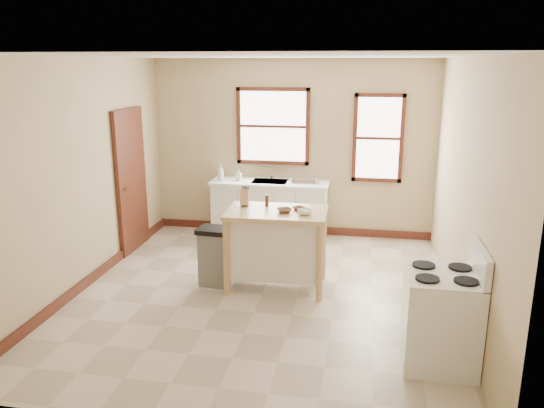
{
  "coord_description": "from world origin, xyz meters",
  "views": [
    {
      "loc": [
        1.16,
        -5.83,
        2.73
      ],
      "look_at": [
        0.05,
        0.4,
        1.04
      ],
      "focal_mm": 35.0,
      "sensor_mm": 36.0,
      "label": 1
    }
  ],
  "objects_px": {
    "bowl_b": "(299,208)",
    "pepper_grinder": "(267,201)",
    "knife_block": "(245,198)",
    "gas_stove": "(441,305)",
    "dish_rack": "(305,180)",
    "bowl_c": "(305,212)",
    "soap_bottle_b": "(239,175)",
    "trash_bin": "(214,256)",
    "bowl_a": "(284,210)",
    "kitchen_island": "(277,249)",
    "soap_bottle_a": "(221,173)"
  },
  "relations": [
    {
      "from": "soap_bottle_a",
      "to": "soap_bottle_b",
      "type": "relative_size",
      "value": 1.48
    },
    {
      "from": "bowl_c",
      "to": "trash_bin",
      "type": "distance_m",
      "value": 1.31
    },
    {
      "from": "pepper_grinder",
      "to": "bowl_a",
      "type": "bearing_deg",
      "value": -41.05
    },
    {
      "from": "pepper_grinder",
      "to": "bowl_c",
      "type": "distance_m",
      "value": 0.58
    },
    {
      "from": "soap_bottle_b",
      "to": "pepper_grinder",
      "type": "distance_m",
      "value": 1.91
    },
    {
      "from": "kitchen_island",
      "to": "knife_block",
      "type": "relative_size",
      "value": 6.07
    },
    {
      "from": "soap_bottle_a",
      "to": "gas_stove",
      "type": "distance_m",
      "value": 4.45
    },
    {
      "from": "soap_bottle_b",
      "to": "bowl_b",
      "type": "xyz_separation_m",
      "value": [
        1.19,
        -1.83,
        0.0
      ]
    },
    {
      "from": "soap_bottle_b",
      "to": "pepper_grinder",
      "type": "xyz_separation_m",
      "value": [
        0.78,
        -1.74,
        0.06
      ]
    },
    {
      "from": "kitchen_island",
      "to": "soap_bottle_a",
      "type": "bearing_deg",
      "value": 122.01
    },
    {
      "from": "bowl_b",
      "to": "bowl_c",
      "type": "relative_size",
      "value": 0.8
    },
    {
      "from": "bowl_b",
      "to": "pepper_grinder",
      "type": "bearing_deg",
      "value": 168.54
    },
    {
      "from": "bowl_a",
      "to": "gas_stove",
      "type": "distance_m",
      "value": 2.22
    },
    {
      "from": "bowl_b",
      "to": "dish_rack",
      "type": "bearing_deg",
      "value": 94.19
    },
    {
      "from": "bowl_b",
      "to": "soap_bottle_a",
      "type": "bearing_deg",
      "value": 129.87
    },
    {
      "from": "soap_bottle_b",
      "to": "bowl_a",
      "type": "relative_size",
      "value": 0.93
    },
    {
      "from": "kitchen_island",
      "to": "bowl_c",
      "type": "bearing_deg",
      "value": -17.34
    },
    {
      "from": "bowl_c",
      "to": "trash_bin",
      "type": "bearing_deg",
      "value": 178.06
    },
    {
      "from": "soap_bottle_a",
      "to": "dish_rack",
      "type": "height_order",
      "value": "soap_bottle_a"
    },
    {
      "from": "bowl_a",
      "to": "soap_bottle_a",
      "type": "bearing_deg",
      "value": 124.67
    },
    {
      "from": "gas_stove",
      "to": "soap_bottle_a",
      "type": "bearing_deg",
      "value": 132.37
    },
    {
      "from": "soap_bottle_b",
      "to": "kitchen_island",
      "type": "height_order",
      "value": "soap_bottle_b"
    },
    {
      "from": "pepper_grinder",
      "to": "bowl_a",
      "type": "xyz_separation_m",
      "value": [
        0.26,
        -0.22,
        -0.05
      ]
    },
    {
      "from": "dish_rack",
      "to": "bowl_c",
      "type": "distance_m",
      "value": 2.03
    },
    {
      "from": "trash_bin",
      "to": "soap_bottle_b",
      "type": "bearing_deg",
      "value": 99.16
    },
    {
      "from": "soap_bottle_a",
      "to": "dish_rack",
      "type": "relative_size",
      "value": 0.63
    },
    {
      "from": "soap_bottle_a",
      "to": "dish_rack",
      "type": "distance_m",
      "value": 1.33
    },
    {
      "from": "soap_bottle_a",
      "to": "pepper_grinder",
      "type": "xyz_separation_m",
      "value": [
        1.05,
        -1.67,
        0.02
      ]
    },
    {
      "from": "soap_bottle_b",
      "to": "pepper_grinder",
      "type": "height_order",
      "value": "pepper_grinder"
    },
    {
      "from": "dish_rack",
      "to": "gas_stove",
      "type": "height_order",
      "value": "gas_stove"
    },
    {
      "from": "kitchen_island",
      "to": "gas_stove",
      "type": "xyz_separation_m",
      "value": [
        1.78,
        -1.44,
        0.08
      ]
    },
    {
      "from": "dish_rack",
      "to": "trash_bin",
      "type": "distance_m",
      "value": 2.26
    },
    {
      "from": "soap_bottle_b",
      "to": "trash_bin",
      "type": "bearing_deg",
      "value": -72.95
    },
    {
      "from": "knife_block",
      "to": "bowl_a",
      "type": "relative_size",
      "value": 1.08
    },
    {
      "from": "pepper_grinder",
      "to": "bowl_b",
      "type": "xyz_separation_m",
      "value": [
        0.41,
        -0.08,
        -0.06
      ]
    },
    {
      "from": "knife_block",
      "to": "bowl_c",
      "type": "distance_m",
      "value": 0.84
    },
    {
      "from": "soap_bottle_b",
      "to": "bowl_a",
      "type": "height_order",
      "value": "soap_bottle_b"
    },
    {
      "from": "bowl_c",
      "to": "gas_stove",
      "type": "height_order",
      "value": "gas_stove"
    },
    {
      "from": "soap_bottle_a",
      "to": "bowl_b",
      "type": "bearing_deg",
      "value": -58.86
    },
    {
      "from": "bowl_b",
      "to": "trash_bin",
      "type": "distance_m",
      "value": 1.23
    },
    {
      "from": "bowl_c",
      "to": "gas_stove",
      "type": "relative_size",
      "value": 0.16
    },
    {
      "from": "kitchen_island",
      "to": "knife_block",
      "type": "height_order",
      "value": "knife_block"
    },
    {
      "from": "gas_stove",
      "to": "bowl_c",
      "type": "bearing_deg",
      "value": 136.67
    },
    {
      "from": "pepper_grinder",
      "to": "bowl_c",
      "type": "relative_size",
      "value": 0.83
    },
    {
      "from": "trash_bin",
      "to": "dish_rack",
      "type": "bearing_deg",
      "value": 70.31
    },
    {
      "from": "pepper_grinder",
      "to": "trash_bin",
      "type": "height_order",
      "value": "pepper_grinder"
    },
    {
      "from": "dish_rack",
      "to": "bowl_c",
      "type": "bearing_deg",
      "value": -78.41
    },
    {
      "from": "knife_block",
      "to": "gas_stove",
      "type": "bearing_deg",
      "value": -42.69
    },
    {
      "from": "soap_bottle_b",
      "to": "bowl_b",
      "type": "distance_m",
      "value": 2.18
    },
    {
      "from": "soap_bottle_b",
      "to": "kitchen_island",
      "type": "xyz_separation_m",
      "value": [
        0.93,
        -1.91,
        -0.51
      ]
    }
  ]
}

